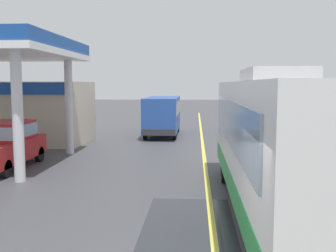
{
  "coord_description": "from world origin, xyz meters",
  "views": [
    {
      "loc": [
        -0.41,
        -5.85,
        3.26
      ],
      "look_at": [
        -1.5,
        10.0,
        1.6
      ],
      "focal_mm": 42.61,
      "sensor_mm": 36.0,
      "label": 1
    }
  ],
  "objects": [
    {
      "name": "ground",
      "position": [
        0.0,
        20.0,
        0.0
      ],
      "size": [
        120.0,
        120.0,
        0.0
      ],
      "primitive_type": "plane",
      "color": "#424247"
    },
    {
      "name": "lane_divider_stripe",
      "position": [
        0.0,
        15.0,
        0.0
      ],
      "size": [
        0.16,
        50.0,
        0.01
      ],
      "primitive_type": "cube",
      "color": "#D8CC4C",
      "rests_on": "ground"
    },
    {
      "name": "wet_puddle_patch",
      "position": [
        -0.54,
        2.77,
        0.0
      ],
      "size": [
        2.12,
        4.97,
        0.01
      ],
      "primitive_type": "cube",
      "color": "#26282D",
      "rests_on": "ground"
    },
    {
      "name": "coach_bus_main",
      "position": [
        1.73,
        4.05,
        1.72
      ],
      "size": [
        2.6,
        11.04,
        3.69
      ],
      "color": "white",
      "rests_on": "ground"
    },
    {
      "name": "gas_station_roadside",
      "position": [
        -10.0,
        13.85,
        2.63
      ],
      "size": [
        9.1,
        11.95,
        5.1
      ],
      "color": "#194799",
      "rests_on": "ground"
    },
    {
      "name": "car_at_pump",
      "position": [
        -7.76,
        9.0,
        1.01
      ],
      "size": [
        1.7,
        4.2,
        1.82
      ],
      "color": "maroon",
      "rests_on": "ground"
    },
    {
      "name": "minibus_opposing_lane",
      "position": [
        -2.51,
        19.64,
        1.47
      ],
      "size": [
        2.04,
        6.13,
        2.44
      ],
      "color": "#264C9E",
      "rests_on": "ground"
    }
  ]
}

